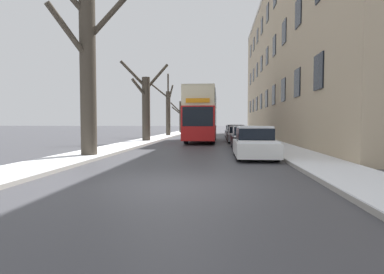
{
  "coord_description": "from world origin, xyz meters",
  "views": [
    {
      "loc": [
        1.3,
        -7.77,
        1.65
      ],
      "look_at": [
        -0.66,
        13.75,
        0.64
      ],
      "focal_mm": 28.0,
      "sensor_mm": 36.0,
      "label": 1
    }
  ],
  "objects_px": {
    "pedestrian_left_sidewalk": "(145,131)",
    "parked_car_2": "(239,135)",
    "bare_tree_left_3": "(181,116)",
    "parked_car_0": "(254,144)",
    "bare_tree_left_2": "(168,110)",
    "bare_tree_left_0": "(88,67)",
    "bare_tree_left_1": "(146,105)",
    "parked_car_3": "(235,133)",
    "double_decker_bus": "(202,113)",
    "parked_car_4": "(233,131)",
    "parked_car_1": "(245,138)"
  },
  "relations": [
    {
      "from": "pedestrian_left_sidewalk",
      "to": "parked_car_2",
      "type": "bearing_deg",
      "value": -74.89
    },
    {
      "from": "bare_tree_left_3",
      "to": "parked_car_2",
      "type": "relative_size",
      "value": 1.42
    },
    {
      "from": "pedestrian_left_sidewalk",
      "to": "parked_car_0",
      "type": "bearing_deg",
      "value": -124.08
    },
    {
      "from": "bare_tree_left_2",
      "to": "pedestrian_left_sidewalk",
      "type": "bearing_deg",
      "value": -92.8
    },
    {
      "from": "bare_tree_left_3",
      "to": "bare_tree_left_0",
      "type": "bearing_deg",
      "value": -89.95
    },
    {
      "from": "bare_tree_left_1",
      "to": "parked_car_3",
      "type": "bearing_deg",
      "value": 35.45
    },
    {
      "from": "parked_car_2",
      "to": "bare_tree_left_3",
      "type": "bearing_deg",
      "value": 109.29
    },
    {
      "from": "bare_tree_left_0",
      "to": "pedestrian_left_sidewalk",
      "type": "distance_m",
      "value": 13.5
    },
    {
      "from": "double_decker_bus",
      "to": "parked_car_3",
      "type": "xyz_separation_m",
      "value": [
        3.2,
        4.28,
        -1.85
      ]
    },
    {
      "from": "bare_tree_left_3",
      "to": "parked_car_0",
      "type": "distance_m",
      "value": 34.79
    },
    {
      "from": "bare_tree_left_0",
      "to": "parked_car_4",
      "type": "bearing_deg",
      "value": 70.85
    },
    {
      "from": "bare_tree_left_2",
      "to": "parked_car_1",
      "type": "distance_m",
      "value": 18.68
    },
    {
      "from": "parked_car_0",
      "to": "bare_tree_left_3",
      "type": "bearing_deg",
      "value": 103.02
    },
    {
      "from": "parked_car_3",
      "to": "pedestrian_left_sidewalk",
      "type": "bearing_deg",
      "value": -153.37
    },
    {
      "from": "double_decker_bus",
      "to": "pedestrian_left_sidewalk",
      "type": "bearing_deg",
      "value": 178.92
    },
    {
      "from": "parked_car_2",
      "to": "parked_car_3",
      "type": "height_order",
      "value": "parked_car_3"
    },
    {
      "from": "parked_car_0",
      "to": "bare_tree_left_1",
      "type": "bearing_deg",
      "value": 125.57
    },
    {
      "from": "parked_car_3",
      "to": "parked_car_1",
      "type": "bearing_deg",
      "value": -90.0
    },
    {
      "from": "bare_tree_left_1",
      "to": "bare_tree_left_2",
      "type": "relative_size",
      "value": 0.94
    },
    {
      "from": "bare_tree_left_2",
      "to": "pedestrian_left_sidewalk",
      "type": "height_order",
      "value": "bare_tree_left_2"
    },
    {
      "from": "bare_tree_left_0",
      "to": "bare_tree_left_1",
      "type": "relative_size",
      "value": 1.19
    },
    {
      "from": "parked_car_1",
      "to": "bare_tree_left_1",
      "type": "bearing_deg",
      "value": 143.52
    },
    {
      "from": "double_decker_bus",
      "to": "pedestrian_left_sidewalk",
      "type": "xyz_separation_m",
      "value": [
        -5.15,
        0.1,
        -1.63
      ]
    },
    {
      "from": "bare_tree_left_1",
      "to": "parked_car_1",
      "type": "xyz_separation_m",
      "value": [
        7.92,
        -5.85,
        -2.52
      ]
    },
    {
      "from": "bare_tree_left_0",
      "to": "parked_car_4",
      "type": "relative_size",
      "value": 1.91
    },
    {
      "from": "parked_car_1",
      "to": "parked_car_4",
      "type": "xyz_separation_m",
      "value": [
        -0.0,
        16.69,
        -0.02
      ]
    },
    {
      "from": "parked_car_2",
      "to": "parked_car_3",
      "type": "xyz_separation_m",
      "value": [
        -0.0,
        5.23,
        0.03
      ]
    },
    {
      "from": "bare_tree_left_0",
      "to": "double_decker_bus",
      "type": "bearing_deg",
      "value": 70.47
    },
    {
      "from": "double_decker_bus",
      "to": "parked_car_0",
      "type": "height_order",
      "value": "double_decker_bus"
    },
    {
      "from": "bare_tree_left_0",
      "to": "bare_tree_left_1",
      "type": "xyz_separation_m",
      "value": [
        -0.12,
        11.6,
        -1.1
      ]
    },
    {
      "from": "bare_tree_left_1",
      "to": "parked_car_0",
      "type": "relative_size",
      "value": 1.76
    },
    {
      "from": "parked_car_1",
      "to": "parked_car_3",
      "type": "distance_m",
      "value": 11.49
    },
    {
      "from": "parked_car_4",
      "to": "parked_car_2",
      "type": "bearing_deg",
      "value": -90.0
    },
    {
      "from": "parked_car_1",
      "to": "parked_car_3",
      "type": "height_order",
      "value": "parked_car_3"
    },
    {
      "from": "bare_tree_left_2",
      "to": "bare_tree_left_3",
      "type": "height_order",
      "value": "bare_tree_left_2"
    },
    {
      "from": "parked_car_1",
      "to": "bare_tree_left_2",
      "type": "bearing_deg",
      "value": 115.21
    },
    {
      "from": "bare_tree_left_3",
      "to": "parked_car_3",
      "type": "relative_size",
      "value": 1.4
    },
    {
      "from": "parked_car_4",
      "to": "double_decker_bus",
      "type": "bearing_deg",
      "value": -108.63
    },
    {
      "from": "bare_tree_left_1",
      "to": "pedestrian_left_sidewalk",
      "type": "xyz_separation_m",
      "value": [
        -0.43,
        1.45,
        -2.29
      ]
    },
    {
      "from": "parked_car_1",
      "to": "double_decker_bus",
      "type": "bearing_deg",
      "value": 113.93
    },
    {
      "from": "bare_tree_left_0",
      "to": "parked_car_4",
      "type": "distance_m",
      "value": 24.03
    },
    {
      "from": "parked_car_0",
      "to": "parked_car_2",
      "type": "height_order",
      "value": "parked_car_0"
    },
    {
      "from": "bare_tree_left_0",
      "to": "double_decker_bus",
      "type": "distance_m",
      "value": 13.86
    },
    {
      "from": "bare_tree_left_0",
      "to": "parked_car_3",
      "type": "distance_m",
      "value": 19.26
    },
    {
      "from": "parked_car_2",
      "to": "bare_tree_left_1",
      "type": "bearing_deg",
      "value": -177.05
    },
    {
      "from": "bare_tree_left_3",
      "to": "pedestrian_left_sidewalk",
      "type": "height_order",
      "value": "bare_tree_left_3"
    },
    {
      "from": "bare_tree_left_2",
      "to": "parked_car_2",
      "type": "height_order",
      "value": "bare_tree_left_2"
    },
    {
      "from": "bare_tree_left_3",
      "to": "parked_car_3",
      "type": "height_order",
      "value": "bare_tree_left_3"
    },
    {
      "from": "parked_car_0",
      "to": "pedestrian_left_sidewalk",
      "type": "xyz_separation_m",
      "value": [
        -8.35,
        12.52,
        0.22
      ]
    },
    {
      "from": "bare_tree_left_1",
      "to": "parked_car_0",
      "type": "height_order",
      "value": "bare_tree_left_1"
    }
  ]
}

